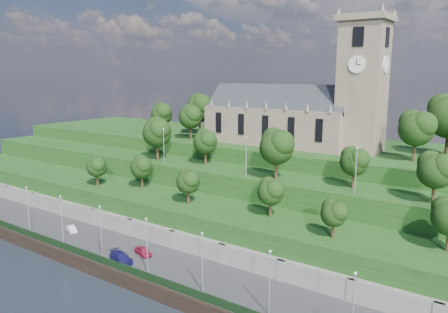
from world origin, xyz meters
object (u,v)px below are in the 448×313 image
Objects in this scene: church at (299,111)px; car_middle at (71,229)px; car_left at (143,251)px; car_right at (121,257)px.

car_middle is at bearing -123.05° from church.
car_left is at bearing -69.35° from car_middle.
car_left is at bearing -101.11° from church.
church is 10.39× the size of car_middle.
car_middle is at bearing 106.00° from car_left.
car_middle is (-18.06, -0.17, -0.03)m from car_left.
church is at bearing 4.53° from car_right.
car_left is at bearing 1.86° from car_right.
church is at bearing -12.94° from car_middle.
car_middle is 0.75× the size of car_right.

